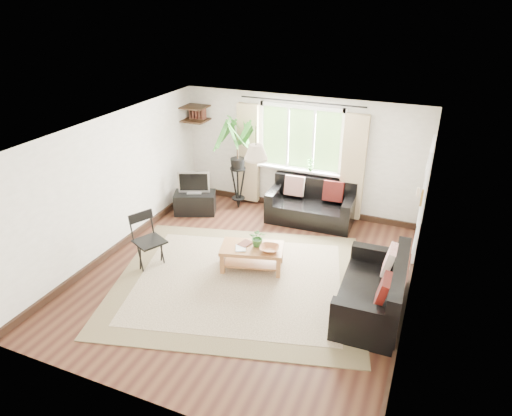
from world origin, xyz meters
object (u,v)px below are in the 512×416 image
at_px(palm_stand, 238,165).
at_px(tv_stand, 195,203).
at_px(sofa_right, 372,288).
at_px(coffee_table, 252,258).
at_px(sofa_back, 311,203).
at_px(folding_chair, 150,242).

bearing_deg(palm_stand, tv_stand, -141.44).
distance_m(sofa_right, palm_stand, 4.08).
bearing_deg(sofa_right, coffee_table, -102.28).
bearing_deg(sofa_right, tv_stand, -117.18).
bearing_deg(palm_stand, sofa_back, -1.50).
relative_size(coffee_table, folding_chair, 1.08).
bearing_deg(coffee_table, folding_chair, -159.00).
xyz_separation_m(sofa_right, coffee_table, (-2.01, 0.37, -0.20)).
bearing_deg(tv_stand, coffee_table, -60.15).
relative_size(coffee_table, palm_stand, 0.52).
distance_m(sofa_back, folding_chair, 3.30).
bearing_deg(sofa_back, tv_stand, -168.98).
bearing_deg(tv_stand, sofa_back, -9.33).
xyz_separation_m(sofa_back, sofa_right, (1.61, -2.41, 0.01)).
xyz_separation_m(coffee_table, folding_chair, (-1.57, -0.60, 0.26)).
bearing_deg(folding_chair, coffee_table, -42.83).
height_order(coffee_table, tv_stand, tv_stand).
xyz_separation_m(sofa_back, folding_chair, (-1.98, -2.64, 0.07)).
bearing_deg(coffee_table, sofa_back, 78.81).
bearing_deg(coffee_table, sofa_right, -10.52).
height_order(sofa_back, coffee_table, sofa_back).
distance_m(coffee_table, folding_chair, 1.71).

